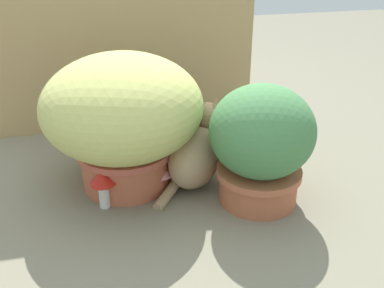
{
  "coord_description": "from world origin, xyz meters",
  "views": [
    {
      "loc": [
        -0.12,
        -1.4,
        0.88
      ],
      "look_at": [
        0.19,
        -0.04,
        0.18
      ],
      "focal_mm": 42.25,
      "sensor_mm": 36.0,
      "label": 1
    }
  ],
  "objects_px": {
    "leafy_planter": "(261,143)",
    "cat": "(197,153)",
    "mushroom_ornament_red": "(103,181)",
    "mushroom_ornament_pink": "(161,173)",
    "grass_planter": "(123,115)"
  },
  "relations": [
    {
      "from": "cat",
      "to": "mushroom_ornament_red",
      "type": "height_order",
      "value": "cat"
    },
    {
      "from": "leafy_planter",
      "to": "cat",
      "type": "distance_m",
      "value": 0.26
    },
    {
      "from": "cat",
      "to": "mushroom_ornament_red",
      "type": "distance_m",
      "value": 0.35
    },
    {
      "from": "cat",
      "to": "mushroom_ornament_red",
      "type": "xyz_separation_m",
      "value": [
        -0.34,
        -0.09,
        -0.02
      ]
    },
    {
      "from": "cat",
      "to": "mushroom_ornament_pink",
      "type": "bearing_deg",
      "value": -168.52
    },
    {
      "from": "leafy_planter",
      "to": "mushroom_ornament_pink",
      "type": "bearing_deg",
      "value": 157.13
    },
    {
      "from": "grass_planter",
      "to": "mushroom_ornament_red",
      "type": "xyz_separation_m",
      "value": [
        -0.09,
        -0.14,
        -0.17
      ]
    },
    {
      "from": "leafy_planter",
      "to": "cat",
      "type": "bearing_deg",
      "value": 138.06
    },
    {
      "from": "grass_planter",
      "to": "mushroom_ornament_pink",
      "type": "relative_size",
      "value": 5.49
    },
    {
      "from": "cat",
      "to": "mushroom_ornament_pink",
      "type": "height_order",
      "value": "cat"
    },
    {
      "from": "leafy_planter",
      "to": "cat",
      "type": "height_order",
      "value": "leafy_planter"
    },
    {
      "from": "grass_planter",
      "to": "cat",
      "type": "xyz_separation_m",
      "value": [
        0.25,
        -0.05,
        -0.15
      ]
    },
    {
      "from": "grass_planter",
      "to": "mushroom_ornament_red",
      "type": "bearing_deg",
      "value": -123.56
    },
    {
      "from": "mushroom_ornament_pink",
      "to": "grass_planter",
      "type": "bearing_deg",
      "value": 145.38
    },
    {
      "from": "cat",
      "to": "mushroom_ornament_red",
      "type": "relative_size",
      "value": 2.33
    }
  ]
}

